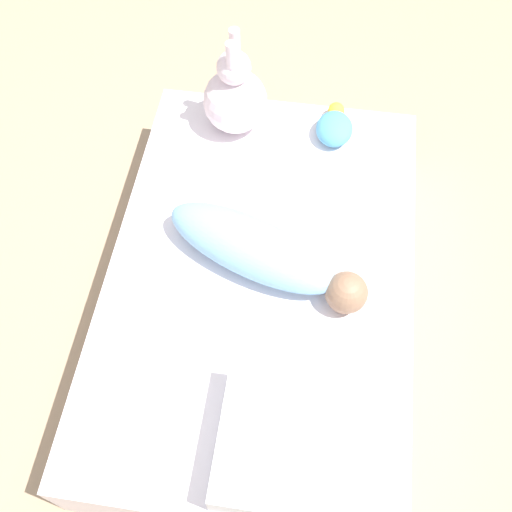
# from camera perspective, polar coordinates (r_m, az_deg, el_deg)

# --- Properties ---
(ground_plane) EXTENTS (12.00, 12.00, 0.00)m
(ground_plane) POSITION_cam_1_polar(r_m,az_deg,el_deg) (1.88, 0.39, -5.02)
(ground_plane) COLOR #9E8466
(bed_mattress) EXTENTS (1.31, 0.85, 0.24)m
(bed_mattress) POSITION_cam_1_polar(r_m,az_deg,el_deg) (1.77, 0.41, -3.34)
(bed_mattress) COLOR white
(bed_mattress) RESTS_ON ground_plane
(swaddled_baby) EXTENTS (0.34, 0.59, 0.13)m
(swaddled_baby) POSITION_cam_1_polar(r_m,az_deg,el_deg) (1.62, 0.54, 0.39)
(swaddled_baby) COLOR #7FB7E5
(swaddled_baby) RESTS_ON bed_mattress
(pillow) EXTENTS (0.31, 0.34, 0.11)m
(pillow) POSITION_cam_1_polar(r_m,az_deg,el_deg) (1.44, 3.48, -17.69)
(pillow) COLOR white
(pillow) RESTS_ON bed_mattress
(bunny_plush) EXTENTS (0.20, 0.20, 0.34)m
(bunny_plush) POSITION_cam_1_polar(r_m,az_deg,el_deg) (1.91, -2.02, 14.93)
(bunny_plush) COLOR silver
(bunny_plush) RESTS_ON bed_mattress
(turtle_plush) EXTENTS (0.18, 0.12, 0.07)m
(turtle_plush) POSITION_cam_1_polar(r_m,az_deg,el_deg) (1.95, 7.50, 12.12)
(turtle_plush) COLOR #4C99C6
(turtle_plush) RESTS_ON bed_mattress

